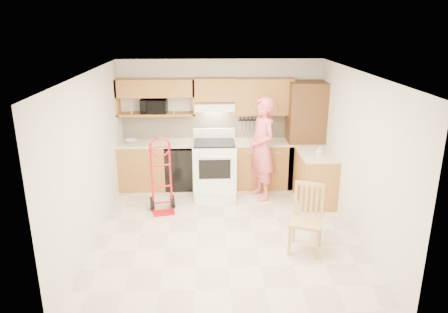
{
  "coord_description": "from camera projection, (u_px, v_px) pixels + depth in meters",
  "views": [
    {
      "loc": [
        -0.26,
        -6.03,
        3.23
      ],
      "look_at": [
        0.0,
        0.5,
        1.1
      ],
      "focal_mm": 33.95,
      "sensor_mm": 36.0,
      "label": 1
    }
  ],
  "objects": [
    {
      "name": "upper_cab_center",
      "position": [
        214.0,
        89.0,
        8.12
      ],
      "size": [
        0.76,
        0.33,
        0.44
      ],
      "primitive_type": "cube",
      "color": "#A76725",
      "rests_on": "wall_back"
    },
    {
      "name": "upper_cab_left",
      "position": [
        155.0,
        88.0,
        8.06
      ],
      "size": [
        1.5,
        0.33,
        0.34
      ],
      "primitive_type": "cube",
      "color": "#A76725",
      "rests_on": "wall_back"
    },
    {
      "name": "microwave",
      "position": [
        154.0,
        106.0,
        8.17
      ],
      "size": [
        0.51,
        0.36,
        0.28
      ],
      "primitive_type": "imported",
      "rotation": [
        0.0,
        0.0,
        -0.04
      ],
      "color": "black",
      "rests_on": "upper_shelf_mw"
    },
    {
      "name": "wall_left",
      "position": [
        90.0,
        159.0,
        6.28
      ],
      "size": [
        0.02,
        4.5,
        2.5
      ],
      "primitive_type": "cube",
      "color": "beige",
      "rests_on": "ground"
    },
    {
      "name": "ceiling",
      "position": [
        225.0,
        72.0,
        5.96
      ],
      "size": [
        4.0,
        4.5,
        0.02
      ],
      "primitive_type": "cube",
      "color": "white",
      "rests_on": "ground"
    },
    {
      "name": "lower_cab_left",
      "position": [
        143.0,
        166.0,
        8.4
      ],
      "size": [
        0.9,
        0.6,
        0.9
      ],
      "primitive_type": "cube",
      "color": "#A76725",
      "rests_on": "ground"
    },
    {
      "name": "bowl",
      "position": [
        131.0,
        141.0,
        8.23
      ],
      "size": [
        0.26,
        0.26,
        0.06
      ],
      "primitive_type": "imported",
      "rotation": [
        0.0,
        0.0,
        0.15
      ],
      "color": "white",
      "rests_on": "countertop_left"
    },
    {
      "name": "dishwasher",
      "position": [
        181.0,
        167.0,
        8.43
      ],
      "size": [
        0.6,
        0.6,
        0.85
      ],
      "primitive_type": "cube",
      "color": "black",
      "rests_on": "ground"
    },
    {
      "name": "soap_bottle",
      "position": [
        320.0,
        151.0,
        7.41
      ],
      "size": [
        0.1,
        0.1,
        0.17
      ],
      "primitive_type": "imported",
      "rotation": [
        0.0,
        0.0,
        0.33
      ],
      "color": "white",
      "rests_on": "countertop_return"
    },
    {
      "name": "wall_right",
      "position": [
        357.0,
        156.0,
        6.43
      ],
      "size": [
        0.02,
        4.5,
        2.5
      ],
      "primitive_type": "cube",
      "color": "beige",
      "rests_on": "ground"
    },
    {
      "name": "knife_strip",
      "position": [
        248.0,
        123.0,
        8.47
      ],
      "size": [
        0.4,
        0.05,
        0.29
      ],
      "primitive_type": null,
      "color": "black",
      "rests_on": "backsplash"
    },
    {
      "name": "countertop_return",
      "position": [
        317.0,
        154.0,
        7.61
      ],
      "size": [
        0.63,
        1.0,
        0.04
      ],
      "primitive_type": "cube",
      "color": "beige",
      "rests_on": "cab_return_right"
    },
    {
      "name": "range_hood",
      "position": [
        215.0,
        106.0,
        8.15
      ],
      "size": [
        0.76,
        0.46,
        0.14
      ],
      "primitive_type": "cube",
      "color": "white",
      "rests_on": "wall_back"
    },
    {
      "name": "wall_front",
      "position": [
        235.0,
        228.0,
        4.21
      ],
      "size": [
        4.0,
        0.02,
        2.5
      ],
      "primitive_type": "cube",
      "color": "beige",
      "rests_on": "ground"
    },
    {
      "name": "pantry_tall",
      "position": [
        305.0,
        135.0,
        8.33
      ],
      "size": [
        0.7,
        0.6,
        2.1
      ],
      "primitive_type": "cube",
      "color": "brown",
      "rests_on": "ground"
    },
    {
      "name": "backsplash",
      "position": [
        221.0,
        125.0,
        8.49
      ],
      "size": [
        3.92,
        0.03,
        0.55
      ],
      "primitive_type": "cube",
      "color": "beige",
      "rests_on": "wall_back"
    },
    {
      "name": "upper_shelf_mw",
      "position": [
        157.0,
        114.0,
        8.22
      ],
      "size": [
        1.5,
        0.33,
        0.04
      ],
      "primitive_type": "cube",
      "color": "#A76725",
      "rests_on": "wall_back"
    },
    {
      "name": "hand_truck",
      "position": [
        162.0,
        179.0,
        7.28
      ],
      "size": [
        0.56,
        0.53,
        1.22
      ],
      "primitive_type": null,
      "rotation": [
        0.0,
        0.0,
        0.21
      ],
      "color": "red",
      "rests_on": "ground"
    },
    {
      "name": "floor",
      "position": [
        225.0,
        232.0,
        6.74
      ],
      "size": [
        4.0,
        4.5,
        0.02
      ],
      "primitive_type": "cube",
      "color": "beige",
      "rests_on": "ground"
    },
    {
      "name": "person",
      "position": [
        262.0,
        149.0,
        7.75
      ],
      "size": [
        0.66,
        0.81,
        1.93
      ],
      "primitive_type": "imported",
      "rotation": [
        0.0,
        0.0,
        -1.25
      ],
      "color": "#DB5662",
      "rests_on": "ground"
    },
    {
      "name": "lower_cab_right",
      "position": [
        262.0,
        164.0,
        8.49
      ],
      "size": [
        1.14,
        0.6,
        0.9
      ],
      "primitive_type": "cube",
      "color": "#A76725",
      "rests_on": "ground"
    },
    {
      "name": "countertop_right",
      "position": [
        263.0,
        142.0,
        8.34
      ],
      "size": [
        1.14,
        0.63,
        0.04
      ],
      "primitive_type": "cube",
      "color": "beige",
      "rests_on": "lower_cab_right"
    },
    {
      "name": "upper_cab_right",
      "position": [
        264.0,
        96.0,
        8.2
      ],
      "size": [
        1.14,
        0.33,
        0.7
      ],
      "primitive_type": "cube",
      "color": "#A76725",
      "rests_on": "wall_back"
    },
    {
      "name": "cab_return_right",
      "position": [
        315.0,
        178.0,
        7.76
      ],
      "size": [
        0.6,
        1.0,
        0.9
      ],
      "primitive_type": "cube",
      "color": "#A76725",
      "rests_on": "ground"
    },
    {
      "name": "dining_chair",
      "position": [
        306.0,
        219.0,
        6.05
      ],
      "size": [
        0.59,
        0.61,
        0.99
      ],
      "primitive_type": null,
      "rotation": [
        0.0,
        0.0,
        -0.35
      ],
      "color": "tan",
      "rests_on": "ground"
    },
    {
      "name": "wall_back",
      "position": [
        221.0,
        122.0,
        8.5
      ],
      "size": [
        4.0,
        0.02,
        2.5
      ],
      "primitive_type": "cube",
      "color": "beige",
      "rests_on": "ground"
    },
    {
      "name": "countertop_left",
      "position": [
        157.0,
        143.0,
        8.26
      ],
      "size": [
        1.5,
        0.63,
        0.04
      ],
      "primitive_type": "cube",
      "color": "beige",
      "rests_on": "lower_cab_left"
    },
    {
      "name": "range",
      "position": [
        214.0,
        164.0,
        8.07
      ],
      "size": [
        0.81,
        1.07,
        1.2
      ],
      "primitive_type": null,
      "color": "white",
      "rests_on": "ground"
    }
  ]
}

